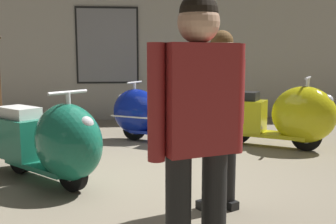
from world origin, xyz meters
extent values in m
plane|color=gray|center=(0.00, 0.00, 0.00)|extent=(60.00, 60.00, 0.00)
cube|color=#ADA89E|center=(0.00, 4.19, 1.96)|extent=(18.00, 0.20, 3.93)
cube|color=black|center=(-0.75, 4.08, 1.61)|extent=(1.33, 0.03, 1.62)
cube|color=gray|center=(-0.75, 4.06, 1.61)|extent=(1.25, 0.01, 1.54)
cylinder|color=black|center=(-0.86, -0.46, 0.21)|extent=(0.36, 0.35, 0.42)
cylinder|color=silver|center=(-0.86, -0.46, 0.21)|extent=(0.21, 0.20, 0.19)
cylinder|color=black|center=(-1.58, 0.23, 0.21)|extent=(0.36, 0.35, 0.42)
cylinder|color=silver|center=(-1.58, 0.23, 0.21)|extent=(0.21, 0.20, 0.19)
cube|color=#196B51|center=(-1.22, -0.11, 0.19)|extent=(0.98, 0.97, 0.05)
ellipsoid|color=#196B51|center=(-0.90, -0.42, 0.51)|extent=(1.01, 1.01, 0.80)
cube|color=#196B51|center=(-1.55, 0.21, 0.44)|extent=(0.80, 0.80, 0.46)
cube|color=silver|center=(-1.55, 0.21, 0.73)|extent=(0.57, 0.56, 0.13)
sphere|color=silver|center=(-0.69, -0.63, 0.73)|extent=(0.16, 0.16, 0.16)
cylinder|color=silver|center=(-0.88, -0.45, 0.87)|extent=(0.05, 0.05, 0.29)
cylinder|color=silver|center=(-0.88, -0.45, 1.02)|extent=(0.35, 0.35, 0.03)
cylinder|color=black|center=(-0.21, 1.94, 0.20)|extent=(0.38, 0.27, 0.39)
cylinder|color=silver|center=(-0.21, 1.94, 0.20)|extent=(0.20, 0.17, 0.18)
cylinder|color=black|center=(0.59, 1.47, 0.20)|extent=(0.38, 0.27, 0.39)
cylinder|color=silver|center=(0.59, 1.47, 0.20)|extent=(0.20, 0.17, 0.18)
cube|color=navy|center=(0.19, 1.71, 0.18)|extent=(0.99, 0.78, 0.05)
ellipsoid|color=navy|center=(-0.17, 1.92, 0.48)|extent=(0.97, 0.86, 0.75)
cube|color=navy|center=(0.56, 1.49, 0.41)|extent=(0.78, 0.68, 0.43)
cube|color=brown|center=(0.56, 1.49, 0.69)|extent=(0.55, 0.48, 0.12)
sphere|color=silver|center=(-0.41, 2.06, 0.68)|extent=(0.15, 0.15, 0.15)
cylinder|color=silver|center=(-0.20, 1.93, 0.82)|extent=(0.04, 0.04, 0.28)
cylinder|color=silver|center=(-0.20, 1.93, 0.96)|extent=(0.25, 0.39, 0.03)
cube|color=silver|center=(-0.30, 1.70, 0.43)|extent=(0.58, 0.35, 0.02)
cylinder|color=black|center=(2.31, 0.98, 0.22)|extent=(0.42, 0.31, 0.44)
cylinder|color=silver|center=(2.31, 0.98, 0.22)|extent=(0.22, 0.19, 0.20)
cylinder|color=black|center=(1.42, 1.53, 0.22)|extent=(0.42, 0.31, 0.44)
cylinder|color=silver|center=(1.42, 1.53, 0.22)|extent=(0.22, 0.19, 0.20)
cube|color=gold|center=(1.86, 1.25, 0.20)|extent=(1.10, 0.89, 0.05)
ellipsoid|color=gold|center=(2.26, 1.01, 0.53)|extent=(1.09, 0.97, 0.83)
cube|color=gold|center=(1.46, 1.50, 0.46)|extent=(0.87, 0.77, 0.48)
cube|color=black|center=(1.46, 1.50, 0.77)|extent=(0.61, 0.54, 0.13)
sphere|color=silver|center=(2.52, 0.84, 0.76)|extent=(0.16, 0.16, 0.16)
cylinder|color=silver|center=(2.29, 0.99, 0.92)|extent=(0.05, 0.05, 0.31)
cylinder|color=silver|center=(2.29, 0.99, 1.07)|extent=(0.28, 0.43, 0.04)
cube|color=silver|center=(2.41, 1.24, 0.48)|extent=(0.63, 0.40, 0.03)
cylinder|color=#472D19|center=(-2.21, 1.48, 0.09)|extent=(0.28, 0.28, 0.18)
cube|color=black|center=(0.61, -1.03, 0.04)|extent=(0.21, 0.27, 0.08)
cylinder|color=black|center=(0.62, -1.05, 0.47)|extent=(0.14, 0.14, 0.79)
cube|color=black|center=(0.43, -1.13, 0.04)|extent=(0.21, 0.27, 0.08)
cylinder|color=black|center=(0.44, -1.15, 0.47)|extent=(0.14, 0.14, 0.79)
cube|color=maroon|center=(0.53, -1.10, 1.07)|extent=(0.41, 0.35, 0.56)
cylinder|color=maroon|center=(0.73, -0.99, 1.06)|extent=(0.09, 0.09, 0.58)
cylinder|color=maroon|center=(0.33, -1.21, 1.06)|extent=(0.09, 0.09, 0.58)
sphere|color=tan|center=(0.53, -1.10, 1.45)|extent=(0.21, 0.21, 0.21)
sphere|color=brown|center=(0.53, -1.10, 1.50)|extent=(0.20, 0.20, 0.20)
cylinder|color=black|center=(0.22, -2.28, 0.51)|extent=(0.15, 0.15, 0.85)
cylinder|color=black|center=(0.01, -2.35, 0.51)|extent=(0.15, 0.15, 0.85)
cube|color=maroon|center=(0.12, -2.31, 1.15)|extent=(0.44, 0.32, 0.60)
cylinder|color=maroon|center=(0.35, -2.24, 1.14)|extent=(0.09, 0.09, 0.62)
cylinder|color=maroon|center=(-0.12, -2.39, 1.14)|extent=(0.09, 0.09, 0.62)
sphere|color=tan|center=(0.12, -2.31, 1.56)|extent=(0.23, 0.23, 0.23)
sphere|color=black|center=(0.12, -2.31, 1.61)|extent=(0.21, 0.21, 0.21)
camera|label=1|loc=(-0.24, -4.39, 1.38)|focal=41.43mm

